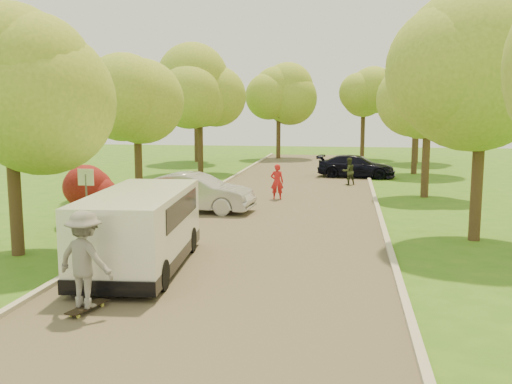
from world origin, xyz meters
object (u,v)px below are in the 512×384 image
Objects in this scene: silver_sedan at (195,193)px; person_striped at (277,182)px; person_olive at (349,171)px; street_sign at (86,187)px; skateboarder at (85,259)px; minivan at (141,228)px; longboard at (87,307)px; dark_sedan at (356,166)px.

person_striped is at bearing -33.43° from silver_sedan.
person_striped is 6.53m from person_olive.
person_olive is (8.65, 13.88, -0.81)m from street_sign.
person_olive is (5.30, 20.96, -0.38)m from skateboarder.
minivan reaches higher than silver_sedan.
skateboarder is (0.00, -0.00, 1.02)m from longboard.
longboard is at bearing -47.95° from skateboarder.
minivan is 5.31× the size of longboard.
street_sign is 0.39× the size of minivan.
minivan is 21.97m from dark_sedan.
person_striped is at bearing 32.92° from person_olive.
skateboarder is 21.63m from person_olive.
street_sign is 5.03m from minivan.
silver_sedan reaches higher than longboard.
street_sign is at bearing 30.98° from person_olive.
street_sign reaches higher than minivan.
silver_sedan reaches higher than person_olive.
silver_sedan is 11.67m from longboard.
longboard is at bearing 75.92° from person_striped.
street_sign is 9.86m from person_striped.
dark_sedan is at bearing -124.41° from person_olive.
person_olive is at bearing 58.07° from street_sign.
silver_sedan is (2.50, 4.53, -0.78)m from street_sign.
longboard is at bearing -171.24° from silver_sedan.
minivan is 2.83× the size of skateboarder.
person_olive is at bearing 179.56° from dark_sedan.
dark_sedan is 3.12× the size of person_olive.
street_sign reaches higher than skateboarder.
street_sign is 1.09× the size of skateboarder.
person_olive is at bearing -28.75° from silver_sedan.
street_sign is at bearing 155.73° from silver_sedan.
skateboarder is (0.85, -11.62, 0.35)m from silver_sedan.
street_sign is 19.67m from dark_sedan.
dark_sedan is (9.10, 17.41, -0.88)m from street_sign.
skateboarder is at bearing 132.05° from longboard.
dark_sedan is 2.86× the size of person_striped.
person_olive is at bearing -88.70° from longboard.
silver_sedan is at bearing 159.74° from dark_sedan.
minivan is at bearing -169.93° from silver_sedan.
minivan reaches higher than longboard.
skateboarder reaches higher than longboard.
skateboarder is at bearing -94.10° from minivan.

